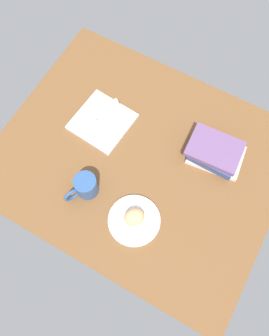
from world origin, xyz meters
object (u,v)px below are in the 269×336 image
Objects in this scene: scone_pastry at (134,217)px; coffee_mug at (85,186)px; book_stack at (215,153)px; square_plate at (102,122)px; sauce_cup at (97,129)px; round_plate at (134,221)px; breakfast_wrap at (106,109)px.

scone_pastry is 0.58× the size of coffee_mug.
coffee_mug is (36.24, 36.28, 1.12)cm from book_stack.
scone_pastry is 0.35× the size of square_plate.
square_plate is at bearing -84.54° from sauce_cup.
breakfast_wrap reaches higher than round_plate.
coffee_mug is (21.25, -0.92, 1.22)cm from scone_pastry.
square_plate is 4.32× the size of sauce_cup.
sauce_cup is 0.45× the size of breakfast_wrap.
coffee_mug is at bearing 45.03° from book_stack.
round_plate is 1.74× the size of breakfast_wrap.
breakfast_wrap is (31.64, -32.70, 0.75)cm from scone_pastry.
sauce_cup is at bearing 16.13° from book_stack.
coffee_mug is at bearing 112.54° from sauce_cup.
book_stack reaches higher than round_plate.
round_plate is at bearing 173.39° from breakfast_wrap.
scone_pastry is (0.26, -0.60, 3.15)cm from round_plate.
coffee_mug is at bearing 109.77° from square_plate.
round_plate is 2.56× the size of scone_pastry.
round_plate is 0.84× the size of book_stack.
coffee_mug is (-10.40, 31.78, 0.47)cm from breakfast_wrap.
book_stack is at bearing -111.95° from scone_pastry.
round_plate is 1.49× the size of coffee_mug.
round_plate is 39.65cm from sauce_cup.
scone_pastry is 21.30cm from coffee_mug.
scone_pastry is 45.51cm from breakfast_wrap.
scone_pastry is at bearing 68.05° from book_stack.
round_plate is 43.12cm from square_plate.
scone_pastry is at bearing 142.13° from sauce_cup.
breakfast_wrap reaches higher than sauce_cup.
sauce_cup reaches higher than round_plate.
coffee_mug reaches higher than square_plate.
scone_pastry is at bearing 173.68° from breakfast_wrap.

